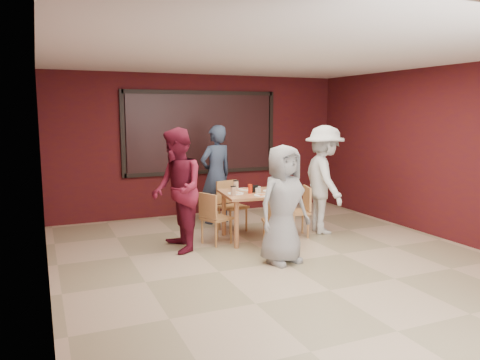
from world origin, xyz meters
name	(u,v)px	position (x,y,z in m)	size (l,w,h in m)	color
floor	(284,262)	(0.00, 0.00, 0.00)	(7.00, 7.00, 0.00)	tan
window_blinds	(202,133)	(0.00, 3.45, 1.65)	(3.00, 0.02, 1.50)	black
dining_table	(253,198)	(0.11, 1.23, 0.68)	(1.11, 1.11, 0.93)	#CD7F54
chair_front	(279,219)	(0.19, 0.50, 0.49)	(0.51, 0.51, 0.87)	tan
chair_back	(230,203)	(0.00, 1.95, 0.49)	(0.50, 0.50, 0.87)	tan
chair_left	(213,215)	(-0.58, 1.23, 0.46)	(0.52, 0.52, 0.82)	tan
chair_right	(300,208)	(0.92, 1.12, 0.47)	(0.50, 0.50, 0.84)	tan
diner_front	(283,205)	(-0.01, 0.01, 0.81)	(0.80, 0.52, 1.63)	gray
diner_back	(216,175)	(-0.03, 2.57, 0.91)	(0.67, 0.44, 1.83)	#2E3A52
diner_left	(177,190)	(-1.19, 1.12, 0.92)	(0.89, 0.70, 1.84)	maroon
diner_right	(324,180)	(1.41, 1.17, 0.92)	(1.19, 0.68, 1.84)	silver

